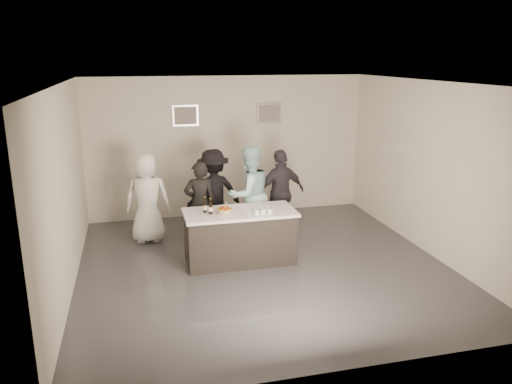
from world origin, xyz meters
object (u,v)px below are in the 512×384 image
bar_counter (240,236)px  cake (225,211)px  person_main_black (200,204)px  beer_bottle_a (205,205)px  person_main_blue (249,195)px  person_guest_right (281,193)px  beer_bottle_b (211,206)px  person_guest_back (214,193)px  person_guest_left (147,198)px

bar_counter → cake: cake is taller
person_main_black → beer_bottle_a: bearing=92.2°
cake → person_main_blue: person_main_blue is taller
person_main_black → person_guest_right: 1.60m
beer_bottle_b → beer_bottle_a: bearing=127.4°
person_main_blue → person_main_black: bearing=-22.4°
beer_bottle_b → person_guest_right: person_guest_right is taller
bar_counter → person_guest_back: bearing=98.5°
cake → beer_bottle_b: bearing=175.6°
person_guest_back → beer_bottle_a: bearing=63.2°
person_main_blue → person_guest_left: size_ratio=1.08×
cake → beer_bottle_a: bearing=158.6°
beer_bottle_a → person_main_blue: person_main_blue is taller
bar_counter → person_main_black: person_main_black is taller
beer_bottle_b → person_guest_left: 1.72m
person_guest_back → cake: bearing=76.0°
beer_bottle_a → person_main_black: bearing=87.9°
person_main_blue → person_guest_back: 0.78m
person_main_blue → person_guest_left: 1.90m
cake → bar_counter: bearing=13.1°
cake → person_guest_back: bearing=87.9°
person_main_black → person_guest_back: person_guest_back is taller
beer_bottle_a → person_main_blue: (0.95, 0.84, -0.12)m
beer_bottle_b → person_main_black: size_ratio=0.16×
cake → beer_bottle_b: size_ratio=0.92×
person_main_black → person_guest_right: (1.59, 0.17, 0.06)m
person_main_black → person_main_blue: 0.92m
beer_bottle_a → person_guest_right: size_ratio=0.15×
person_guest_right → person_guest_back: size_ratio=1.00×
person_main_black → person_main_blue: size_ratio=0.86×
cake → person_main_blue: (0.64, 0.96, -0.02)m
person_guest_right → bar_counter: bearing=34.3°
bar_counter → cake: (-0.26, -0.06, 0.49)m
bar_counter → person_main_blue: person_main_blue is taller
bar_counter → person_guest_back: size_ratio=1.09×
bar_counter → beer_bottle_b: size_ratio=7.15×
person_main_black → bar_counter: bearing=124.1°
person_main_blue → person_guest_back: size_ratio=1.08×
person_guest_back → bar_counter: bearing=86.5°
beer_bottle_a → person_main_black: size_ratio=0.16×
bar_counter → person_guest_left: (-1.46, 1.37, 0.40)m
person_main_black → person_guest_right: person_guest_right is taller
beer_bottle_a → beer_bottle_b: bearing=-52.6°
beer_bottle_a → person_guest_back: 1.41m
bar_counter → person_main_black: (-0.54, 0.94, 0.34)m
bar_counter → beer_bottle_a: beer_bottle_a is taller
bar_counter → person_main_blue: 1.08m
beer_bottle_b → person_guest_back: (0.28, 1.46, -0.18)m
person_main_blue → person_guest_back: bearing=-61.1°
cake → person_guest_right: person_guest_right is taller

